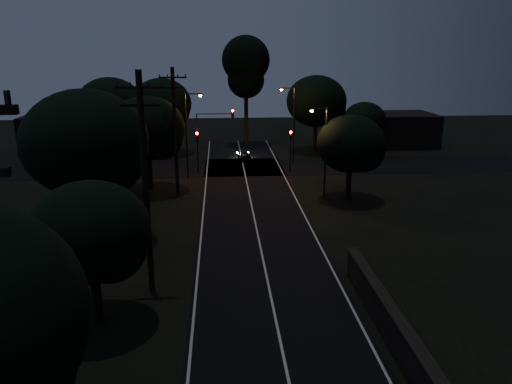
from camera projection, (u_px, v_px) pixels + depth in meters
road_surface at (250, 197)px, 41.44m from camera, size 60.00×70.00×0.03m
utility_pole_mid at (145, 182)px, 23.99m from camera, size 2.20×0.30×11.00m
utility_pole_far at (175, 131)px, 40.34m from camera, size 2.20×0.30×10.50m
tree_left_b at (94, 235)px, 21.30m from camera, size 5.18×5.18×6.58m
tree_left_c at (90, 146)px, 30.11m from camera, size 7.64×7.64×9.65m
tree_left_d at (150, 130)px, 42.04m from camera, size 6.40×6.40×8.12m
tree_far_nw at (164, 105)px, 57.22m from camera, size 6.84×6.84×8.67m
tree_far_w at (112, 107)px, 52.97m from camera, size 7.06×7.06×9.00m
tree_far_ne at (319, 102)px, 58.43m from camera, size 7.05×7.05×8.91m
tree_far_e at (366, 121)px, 56.45m from camera, size 4.81×4.81×6.10m
tree_right_a at (353, 145)px, 39.59m from camera, size 5.43×5.43×6.91m
tall_pine at (246, 66)px, 61.68m from camera, size 5.93×5.93×13.48m
building_left at (72, 133)px, 59.44m from camera, size 10.00×8.00×4.40m
building_right at (396, 129)px, 63.24m from camera, size 9.00×7.00×4.00m
signal_left at (197, 144)px, 48.83m from camera, size 0.28×0.35×4.10m
signal_right at (290, 143)px, 49.47m from camera, size 0.28×0.35×4.10m
signal_mast at (214, 129)px, 48.53m from camera, size 3.70×0.35×6.25m
streetlight_a at (188, 129)px, 46.37m from camera, size 1.66×0.26×8.00m
streetlight_b at (292, 119)px, 52.86m from camera, size 1.66×0.26×8.00m
streetlight_c at (324, 147)px, 39.57m from camera, size 1.46×0.26×7.50m
car at (244, 155)px, 55.05m from camera, size 1.42×3.10×1.03m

